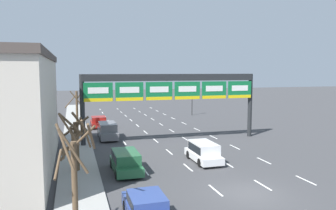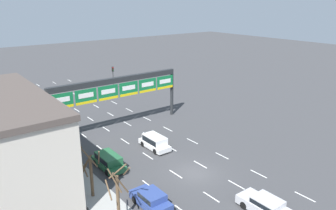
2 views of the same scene
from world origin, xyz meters
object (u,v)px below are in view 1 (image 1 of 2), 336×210
suv_grey (108,130)px  tree_bare_third (75,175)px  tree_bare_closest (77,109)px  tree_bare_furthest (76,139)px  car_blue (146,207)px  sign_gantry (173,87)px  suv_white (204,151)px  tree_bare_second (74,156)px  traffic_light_near_gantry (192,96)px  suv_green (126,161)px  car_red (99,121)px

suv_grey → tree_bare_third: size_ratio=0.93×
suv_grey → tree_bare_closest: bearing=122.7°
suv_grey → tree_bare_closest: tree_bare_closest is taller
suv_grey → tree_bare_furthest: 11.88m
car_blue → tree_bare_furthest: size_ratio=0.92×
suv_grey → tree_bare_furthest: tree_bare_furthest is taller
suv_grey → tree_bare_third: bearing=-99.7°
sign_gantry → suv_white: (0.08, -8.20, -4.77)m
tree_bare_closest → tree_bare_third: (-0.46, -25.75, -0.03)m
tree_bare_second → traffic_light_near_gantry: bearing=58.8°
suv_green → tree_bare_third: bearing=-112.5°
suv_grey → traffic_light_near_gantry: 21.74m
tree_bare_second → tree_bare_furthest: (0.21, 4.82, -0.02)m
suv_grey → car_blue: suv_grey is taller
sign_gantry → car_red: sign_gantry is taller
car_blue → tree_bare_furthest: bearing=108.6°
sign_gantry → suv_grey: size_ratio=3.93×
car_blue → suv_green: 8.17m
car_blue → traffic_light_near_gantry: traffic_light_near_gantry is taller
car_red → car_blue: size_ratio=1.02×
suv_grey → suv_white: bearing=-60.4°
tree_bare_closest → suv_white: bearing=-59.4°
suv_green → suv_grey: bearing=90.1°
suv_grey → tree_bare_third: tree_bare_third is taller
suv_green → tree_bare_closest: (-3.13, 17.12, 1.99)m
sign_gantry → suv_white: size_ratio=4.37×
traffic_light_near_gantry → sign_gantry: bearing=-116.2°
car_red → suv_green: 19.96m
car_blue → tree_bare_closest: (-2.82, 25.28, 2.08)m
suv_grey → tree_bare_closest: 6.05m
sign_gantry → tree_bare_second: sign_gantry is taller
suv_white → traffic_light_near_gantry: 28.09m
traffic_light_near_gantry → tree_bare_furthest: tree_bare_furthest is taller
car_blue → car_red: bearing=90.2°
suv_white → tree_bare_second: (-10.03, -4.77, 1.56)m
suv_white → suv_grey: size_ratio=0.90×
suv_green → sign_gantry: bearing=55.1°
tree_bare_furthest → car_blue: bearing=-71.4°
car_blue → traffic_light_near_gantry: (15.70, 35.63, 2.40)m
suv_green → suv_white: bearing=8.3°
suv_grey → traffic_light_near_gantry: bearing=44.6°
tree_bare_second → suv_green: bearing=46.9°
tree_bare_second → car_red: bearing=82.3°
tree_bare_third → suv_white: bearing=43.7°
tree_bare_closest → tree_bare_second: 20.96m
car_blue → tree_bare_furthest: 9.80m
tree_bare_closest → tree_bare_second: bearing=-91.3°
car_blue → tree_bare_closest: 25.52m
car_red → sign_gantry: bearing=-58.0°
car_red → car_blue: 28.12m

